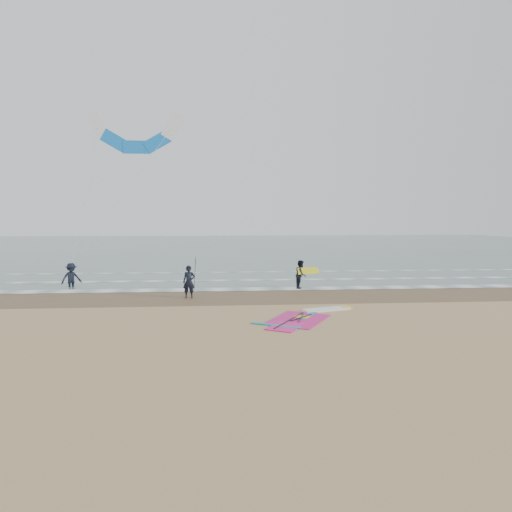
{
  "coord_description": "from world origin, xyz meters",
  "views": [
    {
      "loc": [
        -2.07,
        -17.62,
        4.1
      ],
      "look_at": [
        -0.23,
        5.0,
        2.2
      ],
      "focal_mm": 32.0,
      "sensor_mm": 36.0,
      "label": 1
    }
  ],
  "objects": [
    {
      "name": "wet_sand_band",
      "position": [
        0.0,
        6.0,
        0.0
      ],
      "size": [
        120.0,
        5.0,
        0.01
      ],
      "primitive_type": "cube",
      "color": "brown",
      "rests_on": "ground"
    },
    {
      "name": "person_wading",
      "position": [
        -10.78,
        9.86,
        0.9
      ],
      "size": [
        1.34,
        1.19,
        1.8
      ],
      "primitive_type": "imported",
      "rotation": [
        0.0,
        0.0,
        0.57
      ],
      "color": "black",
      "rests_on": "ground"
    },
    {
      "name": "foam_waterline",
      "position": [
        0.0,
        10.44,
        0.03
      ],
      "size": [
        120.0,
        9.15,
        0.02
      ],
      "color": "white",
      "rests_on": "ground"
    },
    {
      "name": "surf_kite",
      "position": [
        -7.49,
        13.55,
        9.45
      ],
      "size": [
        6.53,
        3.78,
        9.93
      ],
      "color": "white",
      "rests_on": "ground"
    },
    {
      "name": "person_walking",
      "position": [
        2.65,
        8.31,
        0.83
      ],
      "size": [
        0.88,
        0.98,
        1.66
      ],
      "primitive_type": "imported",
      "rotation": [
        0.0,
        0.0,
        1.2
      ],
      "color": "black",
      "rests_on": "ground"
    },
    {
      "name": "held_pole",
      "position": [
        -3.32,
        5.65,
        1.23
      ],
      "size": [
        0.17,
        0.86,
        1.82
      ],
      "color": "black",
      "rests_on": "ground"
    },
    {
      "name": "person_standing",
      "position": [
        -3.62,
        5.65,
        0.84
      ],
      "size": [
        0.64,
        0.45,
        1.68
      ],
      "primitive_type": "imported",
      "rotation": [
        0.0,
        0.0,
        -0.08
      ],
      "color": "black",
      "rests_on": "ground"
    },
    {
      "name": "sea_water",
      "position": [
        0.0,
        48.0,
        0.01
      ],
      "size": [
        120.0,
        80.0,
        0.02
      ],
      "primitive_type": "cube",
      "color": "#47605E",
      "rests_on": "ground"
    },
    {
      "name": "carried_kiteboard",
      "position": [
        3.05,
        8.21,
        1.05
      ],
      "size": [
        1.3,
        0.51,
        0.39
      ],
      "color": "yellow",
      "rests_on": "ground"
    },
    {
      "name": "windsurf_rig",
      "position": [
        1.52,
        0.68,
        0.03
      ],
      "size": [
        4.75,
        4.49,
        0.11
      ],
      "color": "white",
      "rests_on": "ground"
    },
    {
      "name": "ground",
      "position": [
        0.0,
        0.0,
        0.0
      ],
      "size": [
        120.0,
        120.0,
        0.0
      ],
      "primitive_type": "plane",
      "color": "tan",
      "rests_on": "ground"
    }
  ]
}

